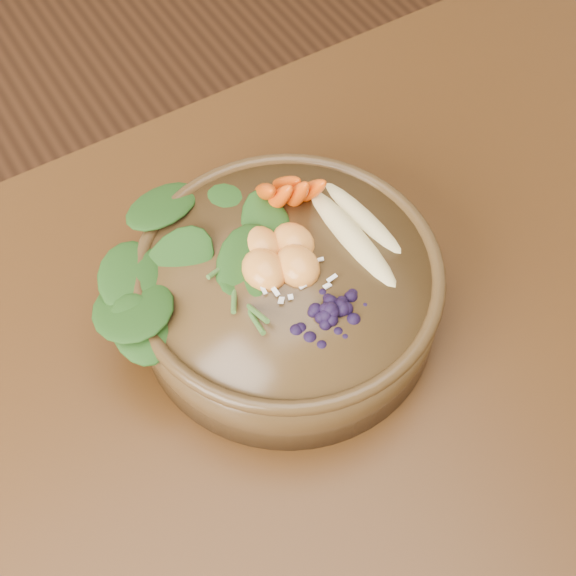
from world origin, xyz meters
The scene contains 8 objects.
dining_table centered at (0.00, 0.00, 0.66)m, with size 1.60×0.90×0.75m.
stoneware_bowl centered at (0.06, 0.11, 0.79)m, with size 0.30×0.30×0.08m, color #4E371B.
kale_heap centered at (0.01, 0.17, 0.85)m, with size 0.20×0.18×0.05m, color #214C14, non-canonical shape.
carrot_cluster centered at (0.11, 0.20, 0.87)m, with size 0.06×0.06×0.08m, color #EE4A0A, non-canonical shape.
banana_halves centered at (0.15, 0.12, 0.85)m, with size 0.06×0.17×0.03m.
mandarin_cluster centered at (0.06, 0.13, 0.85)m, with size 0.09×0.10×0.03m, color orange, non-canonical shape.
blueberry_pile centered at (0.07, 0.05, 0.85)m, with size 0.14×0.11×0.04m, color black, non-canonical shape.
coconut_flakes centered at (0.06, 0.09, 0.84)m, with size 0.10×0.07×0.01m, color white, non-canonical shape.
Camera 1 is at (-0.17, -0.27, 1.47)m, focal length 50.00 mm.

